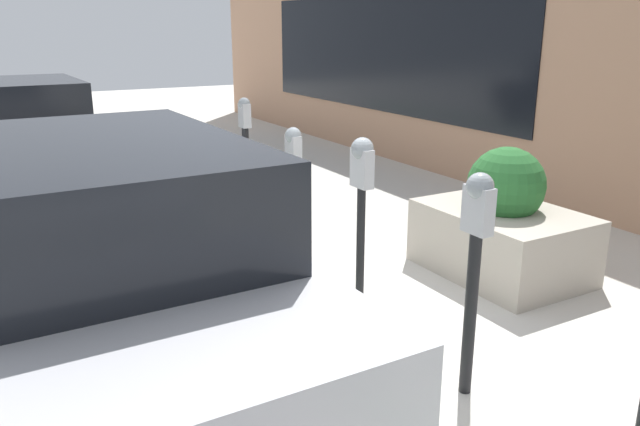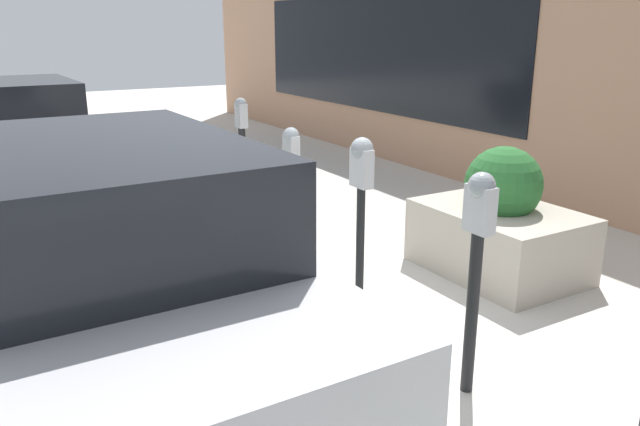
# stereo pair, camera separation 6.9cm
# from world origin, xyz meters

# --- Properties ---
(ground_plane) EXTENTS (40.00, 40.00, 0.00)m
(ground_plane) POSITION_xyz_m (0.00, 0.00, 0.00)
(ground_plane) COLOR beige
(curb_strip) EXTENTS (24.50, 0.16, 0.04)m
(curb_strip) POSITION_xyz_m (0.00, 0.08, 0.02)
(curb_strip) COLOR #338C47
(curb_strip) RESTS_ON ground_plane
(parking_meter_second) EXTENTS (0.19, 0.16, 1.44)m
(parking_meter_second) POSITION_xyz_m (-1.22, -0.53, 0.98)
(parking_meter_second) COLOR black
(parking_meter_second) RESTS_ON ground_plane
(parking_meter_middle) EXTENTS (0.20, 0.17, 1.47)m
(parking_meter_middle) POSITION_xyz_m (-0.03, -0.49, 1.07)
(parking_meter_middle) COLOR black
(parking_meter_middle) RESTS_ON ground_plane
(parking_meter_fourth) EXTENTS (0.18, 0.15, 1.38)m
(parking_meter_fourth) POSITION_xyz_m (1.17, -0.54, 0.98)
(parking_meter_fourth) COLOR black
(parking_meter_fourth) RESTS_ON ground_plane
(parking_meter_farthest) EXTENTS (0.15, 0.12, 1.54)m
(parking_meter_farthest) POSITION_xyz_m (2.31, -0.55, 0.96)
(parking_meter_farthest) COLOR black
(parking_meter_farthest) RESTS_ON ground_plane
(planter_box) EXTENTS (1.48, 1.07, 1.21)m
(planter_box) POSITION_xyz_m (0.15, -2.19, 0.46)
(planter_box) COLOR #B2A899
(planter_box) RESTS_ON ground_plane
(parked_car_middle) EXTENTS (4.39, 1.80, 1.64)m
(parked_car_middle) POSITION_xyz_m (-0.02, 1.39, 0.84)
(parked_car_middle) COLOR #B7B7BC
(parked_car_middle) RESTS_ON ground_plane
(parked_car_rear) EXTENTS (3.85, 1.98, 1.57)m
(parked_car_rear) POSITION_xyz_m (5.60, 1.46, 0.83)
(parked_car_rear) COLOR black
(parked_car_rear) RESTS_ON ground_plane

